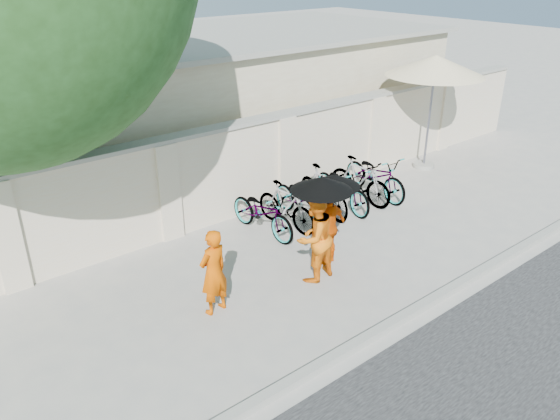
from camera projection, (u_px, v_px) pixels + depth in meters
ground at (309, 285)px, 9.56m from camera, size 80.00×80.00×0.00m
kerb at (383, 329)px, 8.34m from camera, size 40.00×0.16×0.12m
compound_wall at (247, 168)px, 11.96m from camera, size 20.00×0.30×2.00m
building_behind at (195, 101)px, 14.95m from camera, size 14.00×6.00×3.20m
monk_left at (213, 272)px, 8.56m from camera, size 0.58×0.43×1.46m
monk_center at (314, 237)px, 9.42m from camera, size 0.86×0.70×1.64m
parasol_center at (322, 184)px, 8.96m from camera, size 1.05×1.05×1.02m
monk_right at (328, 227)px, 9.98m from camera, size 0.88×0.44×1.45m
parasol_right at (334, 180)px, 9.53m from camera, size 0.93×0.93×0.96m
patio_umbrella at (435, 67)px, 13.72m from camera, size 2.81×2.81×2.98m
bike_0 at (263, 212)px, 11.13m from camera, size 0.75×1.87×0.96m
bike_1 at (286, 206)px, 11.37m from camera, size 0.62×1.68×0.99m
bike_2 at (303, 199)px, 11.75m from camera, size 0.64×1.82×0.95m
bike_3 at (323, 191)px, 12.00m from camera, size 0.72×1.83×1.07m
bike_4 at (343, 187)px, 12.28m from camera, size 0.89×1.98×1.00m
bike_5 at (360, 181)px, 12.57m from camera, size 0.64×1.79×1.05m
bike_6 at (375, 175)px, 12.89m from camera, size 0.84×2.03×1.04m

